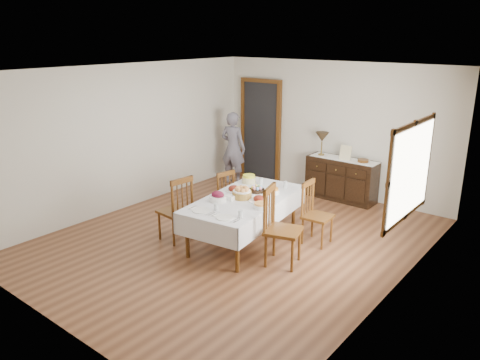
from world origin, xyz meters
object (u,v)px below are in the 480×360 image
Objects in this scene: chair_right_near at (279,226)px; sideboard at (341,179)px; chair_left_near at (177,208)px; person at (233,146)px; chair_left_far at (222,195)px; table_lamp at (322,138)px; chair_right_far at (315,212)px; dining_table at (244,203)px.

chair_right_near reaches higher than sideboard.
sideboard is at bearing -6.39° from chair_right_near.
person reaches higher than chair_left_near.
chair_left_near is at bearing 85.04° from chair_right_near.
chair_left_far reaches higher than sideboard.
sideboard is at bearing 167.08° from chair_left_near.
chair_left_near is 2.27× the size of table_lamp.
table_lamp is (-1.01, 2.93, 0.60)m from chair_right_near.
table_lamp is (0.64, 3.28, 0.64)m from chair_left_near.
table_lamp is (-1.04, 2.02, 0.68)m from chair_right_far.
chair_left_near is at bearing 104.13° from person.
chair_right_far is (0.85, 0.65, -0.14)m from dining_table.
chair_right_far is at bearing 109.99° from chair_left_far.
chair_right_far is at bearing -62.70° from table_lamp.
chair_right_far reaches higher than dining_table.
chair_right_far is 2.14m from sideboard.
chair_left_near reaches higher than sideboard.
dining_table is at bearing 123.60° from chair_right_far.
chair_right_near is at bearing 107.41° from chair_left_near.
dining_table is 4.80× the size of table_lamp.
sideboard is at bearing 77.21° from dining_table.
sideboard is (-0.59, 2.05, -0.08)m from chair_right_far.
person is (-2.85, 2.46, 0.26)m from chair_right_near.
dining_table is 2.72m from sideboard.
chair_right_near is 0.83× the size of sideboard.
chair_left_near is at bearing 11.56° from chair_left_far.
chair_left_far is 2.44m from table_lamp.
person is at bearing 57.97° from chair_right_far.
chair_right_near is 3.02m from sideboard.
sideboard is (-0.56, 2.96, -0.16)m from chair_right_near.
person is (-2.89, 1.55, 0.33)m from chair_right_far.
chair_left_far is 0.55× the size of person.
chair_left_near is 3.49m from sideboard.
chair_right_far is at bearing -73.84° from sideboard.
sideboard reaches higher than dining_table.
chair_right_near reaches higher than dining_table.
chair_left_near is at bearing 123.05° from chair_right_far.
dining_table is at bearing 131.57° from chair_left_near.
person is (-2.30, -0.50, 0.41)m from sideboard.
chair_right_near is 1.15× the size of chair_right_far.
chair_left_far is 2.53m from sideboard.
sideboard is 2.38m from person.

